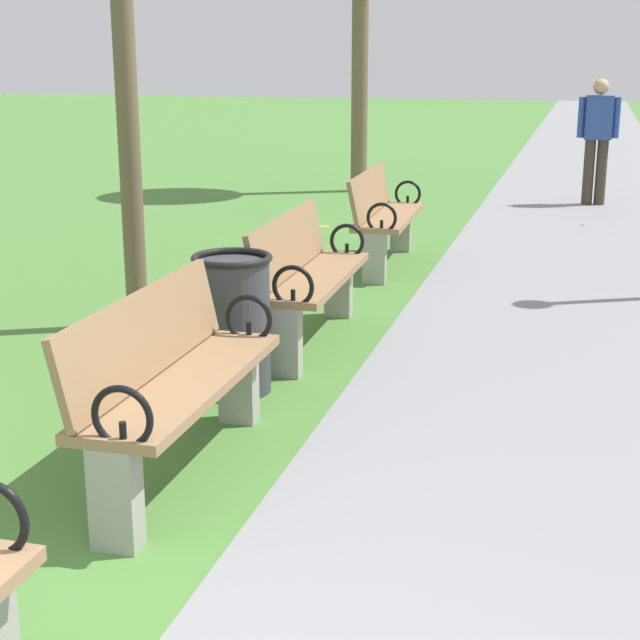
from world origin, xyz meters
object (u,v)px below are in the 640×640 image
object	(u,v)px
park_bench_3	(307,275)
trash_bin	(233,323)
pedestrian_walking	(598,135)
park_bench_4	(384,215)
park_bench_2	(174,380)

from	to	relation	value
park_bench_3	trash_bin	world-z (taller)	park_bench_3
park_bench_3	pedestrian_walking	world-z (taller)	pedestrian_walking
trash_bin	park_bench_4	bearing A→B (deg)	87.73
park_bench_2	park_bench_4	world-z (taller)	same
park_bench_4	pedestrian_walking	world-z (taller)	pedestrian_walking
park_bench_3	pedestrian_walking	size ratio (longest dim) A/B	0.99
park_bench_3	park_bench_4	size ratio (longest dim) A/B	1.00
park_bench_4	pedestrian_walking	xyz separation A→B (m)	(1.93, 4.39, 0.44)
pedestrian_walking	park_bench_3	bearing A→B (deg)	-105.35
pedestrian_walking	park_bench_4	bearing A→B (deg)	-113.69
park_bench_2	trash_bin	bearing A→B (deg)	96.91
park_bench_3	park_bench_4	xyz separation A→B (m)	(0.00, 2.63, 0.00)
park_bench_3	trash_bin	distance (m)	1.09
park_bench_2	park_bench_4	distance (m)	4.93
park_bench_2	pedestrian_walking	world-z (taller)	pedestrian_walking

